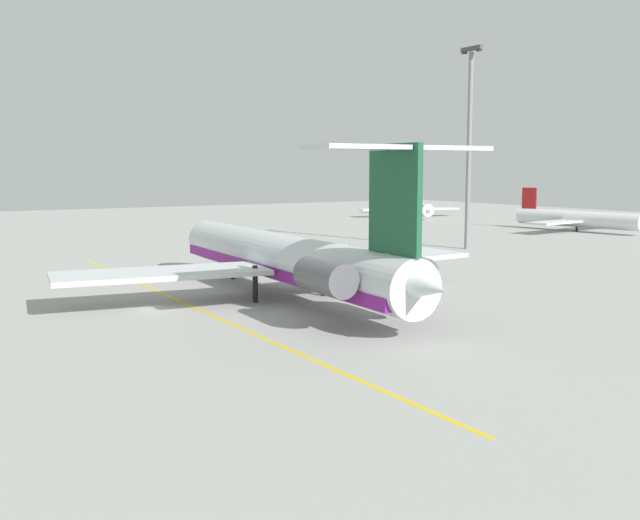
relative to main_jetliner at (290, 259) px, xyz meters
The scene contains 9 objects.
ground 13.07m from the main_jetliner, 97.49° to the right, with size 323.41×323.41×0.00m, color #9E9E99.
main_jetliner is the anchor object (origin of this frame).
airliner_far_left 117.48m from the main_jetliner, 135.93° to the left, with size 25.48×25.51×7.75m.
airliner_mid_left 89.52m from the main_jetliner, 112.26° to the left, with size 27.32×27.08×8.16m.
ground_crew_near_nose 32.46m from the main_jetliner, 126.56° to the left, with size 0.45×0.29×1.79m.
ground_crew_near_tail 33.56m from the main_jetliner, 137.40° to the left, with size 0.28×0.44×1.72m.
ground_crew_portside 28.74m from the main_jetliner, 131.87° to the left, with size 0.28×0.41×1.73m.
taxiway_centreline 10.00m from the main_jetliner, 98.22° to the right, with size 73.46×0.36×0.01m, color gold.
light_mast 50.42m from the main_jetliner, 117.83° to the left, with size 4.00×0.70×29.64m.
Camera 1 is at (59.44, -19.98, 12.02)m, focal length 40.69 mm.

